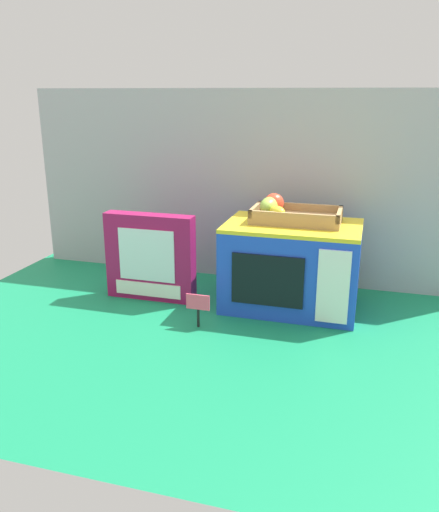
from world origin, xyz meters
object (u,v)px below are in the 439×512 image
at_px(food_groups_crate, 288,213).
at_px(cookie_set_box, 150,257).
at_px(toy_microwave, 291,266).
at_px(price_sign, 198,306).

xyz_separation_m(food_groups_crate, cookie_set_box, (-0.43, -0.08, -0.15)).
bearing_deg(toy_microwave, food_groups_crate, 130.82).
distance_m(toy_microwave, food_groups_crate, 0.16).
relative_size(toy_microwave, price_sign, 4.08).
bearing_deg(food_groups_crate, price_sign, -129.80).
bearing_deg(cookie_set_box, food_groups_crate, 10.94).
bearing_deg(toy_microwave, cookie_set_box, -172.52).
bearing_deg(price_sign, cookie_set_box, 142.25).
xyz_separation_m(toy_microwave, cookie_set_box, (-0.45, -0.06, 0.01)).
height_order(toy_microwave, food_groups_crate, food_groups_crate).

